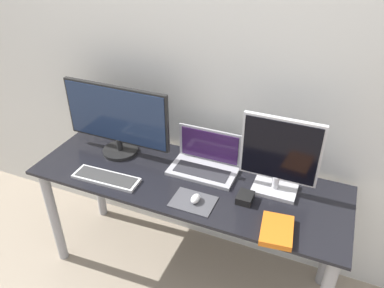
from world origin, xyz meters
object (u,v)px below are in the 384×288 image
Objects in this scene: mouse at (196,199)px; power_brick at (245,198)px; laptop at (206,160)px; keyboard at (106,178)px; monitor_left at (117,119)px; monitor_right at (279,157)px; book at (277,230)px.

mouse reaches higher than power_brick.
laptop is 0.34m from power_brick.
power_brick is at bearing 25.30° from mouse.
laptop is 0.55m from keyboard.
monitor_right is (0.94, -0.00, -0.01)m from monitor_left.
keyboard is at bearing 177.82° from book.
mouse is at bearing 173.03° from book.
book is (0.94, -0.04, 0.01)m from keyboard.
monitor_right is 1.13× the size of laptop.
monitor_left is at bearing 170.14° from power_brick.
book is at bearing -39.13° from power_brick.
monitor_left is 1.55× the size of monitor_right.
power_brick is at bearing 140.87° from book.
mouse is at bearing -144.17° from monitor_right.
monitor_right is at bearing -5.82° from laptop.
monitor_left is 1.07m from book.
book is (0.48, -0.34, -0.04)m from laptop.
mouse is 0.32× the size of book.
keyboard is 0.75m from power_brick.
monitor_right is 0.92m from keyboard.
book is 2.29× the size of power_brick.
monitor_right reaches higher than power_brick.
mouse is 0.42m from book.
monitor_right is at bearing 17.02° from keyboard.
laptop is 0.59m from book.
keyboard is (-0.46, -0.30, -0.05)m from laptop.
power_brick is (0.82, -0.14, -0.20)m from monitor_left.
mouse is (0.06, -0.29, -0.03)m from laptop.
monitor_right reaches higher than keyboard.
monitor_right reaches higher than laptop.
monitor_left is 0.67m from mouse.
keyboard is (-0.86, -0.26, -0.20)m from monitor_right.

